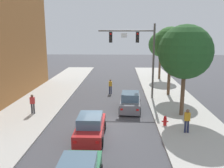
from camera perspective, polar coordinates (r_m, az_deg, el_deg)
name	(u,v)px	position (r m, az deg, el deg)	size (l,w,h in m)	color
ground_plane	(102,128)	(17.37, -2.49, -10.64)	(120.00, 120.00, 0.00)	#424247
sidewalk_left	(13,126)	(19.00, -22.70, -9.32)	(5.00, 60.00, 0.15)	#B2AFA8
sidewalk_right	(193,129)	(18.03, 18.92, -10.19)	(5.00, 60.00, 0.15)	#B2AFA8
traffic_signal_mast	(138,48)	(24.03, 6.36, 8.66)	(5.62, 0.38, 7.50)	#514C47
car_lead_grey	(130,102)	(21.24, 4.40, -4.31)	(2.03, 4.33, 1.60)	slate
car_following_red	(90,127)	(15.71, -5.21, -10.37)	(1.86, 4.25, 1.60)	#B21E1E
pedestrian_sidewalk_left_walker	(33,103)	(20.74, -18.58, -4.35)	(0.36, 0.22, 1.64)	#333338
pedestrian_crossing_road	(110,86)	(26.77, -0.39, -0.40)	(0.36, 0.22, 1.64)	#232847
pedestrian_sidewalk_right_walker	(187,120)	(16.77, 17.62, -8.18)	(0.36, 0.22, 1.64)	#232847
fire_hydrant	(165,121)	(17.80, 12.64, -8.61)	(0.48, 0.24, 0.72)	red
street_tree_nearest	(185,52)	(19.45, 17.21, 7.35)	(4.25, 4.25, 7.27)	brown
street_tree_second	(171,44)	(25.87, 13.94, 9.28)	(3.59, 3.59, 7.27)	brown
street_tree_third	(161,45)	(35.18, 11.60, 9.27)	(3.47, 3.47, 6.73)	brown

